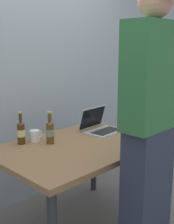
# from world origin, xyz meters

# --- Properties ---
(desk) EXTENTS (1.29, 0.89, 0.75)m
(desk) POSITION_xyz_m (0.00, 0.00, 0.66)
(desk) COLOR olive
(desk) RESTS_ON ground
(laptop) EXTENTS (0.36, 0.32, 0.21)m
(laptop) POSITION_xyz_m (0.41, 0.14, 0.79)
(laptop) COLOR #B7BABC
(laptop) RESTS_ON desk
(beer_bottle_dark) EXTENTS (0.07, 0.07, 0.26)m
(beer_bottle_dark) POSITION_xyz_m (-0.14, 0.18, 0.85)
(beer_bottle_dark) COLOR brown
(beer_bottle_dark) RESTS_ON desk
(beer_bottle_amber) EXTENTS (0.06, 0.06, 0.26)m
(beer_bottle_amber) POSITION_xyz_m (-0.31, 0.34, 0.85)
(beer_bottle_amber) COLOR #472B14
(beer_bottle_amber) RESTS_ON desk
(person_figure) EXTENTS (0.42, 0.28, 1.91)m
(person_figure) POSITION_xyz_m (0.05, -0.62, 0.99)
(person_figure) COLOR #2D3347
(person_figure) RESTS_ON ground
(coffee_mug) EXTENTS (0.12, 0.08, 0.09)m
(coffee_mug) POSITION_xyz_m (-0.20, 0.31, 0.79)
(coffee_mug) COLOR white
(coffee_mug) RESTS_ON desk
(back_wall) EXTENTS (6.00, 0.10, 2.60)m
(back_wall) POSITION_xyz_m (0.00, 0.80, 1.30)
(back_wall) COLOR #99A3AD
(back_wall) RESTS_ON ground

